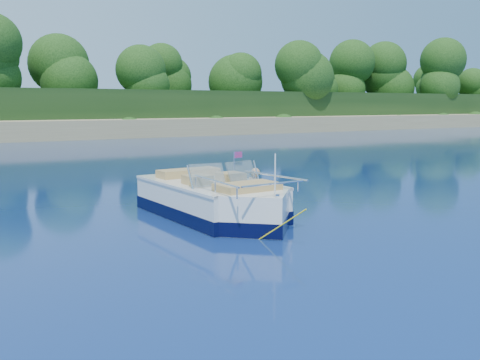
{
  "coord_description": "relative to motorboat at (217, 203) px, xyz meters",
  "views": [
    {
      "loc": [
        -7.69,
        -7.29,
        2.75
      ],
      "look_at": [
        -0.92,
        4.21,
        0.85
      ],
      "focal_mm": 40.0,
      "sensor_mm": 36.0,
      "label": 1
    }
  ],
  "objects": [
    {
      "name": "motorboat",
      "position": [
        0.0,
        0.0,
        0.0
      ],
      "size": [
        2.36,
        5.97,
        1.99
      ],
      "rotation": [
        0.0,
        0.0,
        0.06
      ],
      "color": "white",
      "rests_on": "ground"
    },
    {
      "name": "treeline",
      "position": [
        1.76,
        37.1,
        5.16
      ],
      "size": [
        150.0,
        7.12,
        8.19
      ],
      "color": "black",
      "rests_on": "ground"
    },
    {
      "name": "boy",
      "position": [
        1.95,
        1.53,
        -0.39
      ],
      "size": [
        0.62,
        0.85,
        1.53
      ],
      "primitive_type": "imported",
      "rotation": [
        0.0,
        -0.17,
        1.97
      ],
      "color": "tan",
      "rests_on": "ground"
    },
    {
      "name": "ground",
      "position": [
        1.72,
        -3.92,
        -0.39
      ],
      "size": [
        160.0,
        160.0,
        0.0
      ],
      "primitive_type": "plane",
      "color": "#0A1947",
      "rests_on": "ground"
    },
    {
      "name": "tow_tube",
      "position": [
        2.0,
        1.5,
        -0.28
      ],
      "size": [
        1.68,
        1.68,
        0.4
      ],
      "rotation": [
        0.0,
        0.0,
        0.13
      ],
      "color": "#E9C300",
      "rests_on": "ground"
    }
  ]
}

